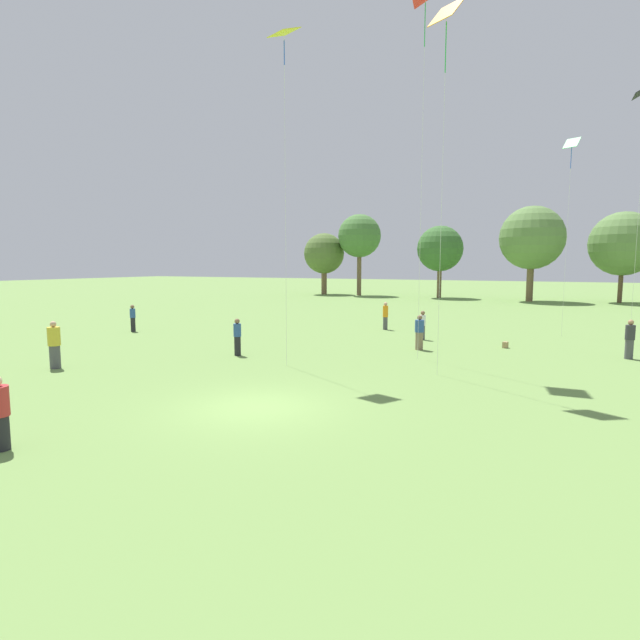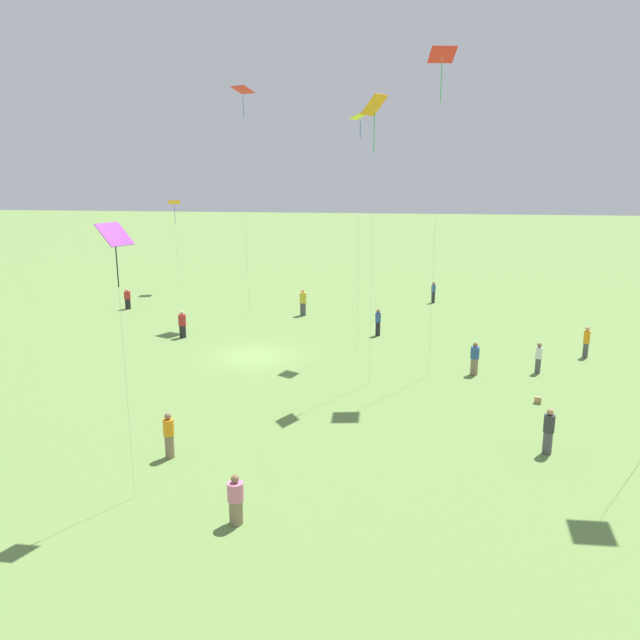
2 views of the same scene
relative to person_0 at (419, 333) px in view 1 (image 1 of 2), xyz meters
name	(u,v)px [view 1 (image 1 of 2)]	position (x,y,z in m)	size (l,w,h in m)	color
ground_plane	(257,407)	(-1.64, -11.84, -0.83)	(240.00, 240.00, 0.00)	#6B8E47
tree_0	(324,254)	(-23.81, 38.68, 4.76)	(5.55, 5.55, 8.41)	brown
tree_1	(359,236)	(-18.54, 38.55, 7.01)	(5.68, 5.68, 10.74)	brown
tree_2	(440,249)	(-7.79, 38.40, 5.22)	(5.60, 5.60, 8.88)	brown
tree_3	(532,238)	(2.70, 36.90, 6.22)	(7.01, 7.01, 10.59)	brown
tree_4	(623,244)	(11.61, 38.79, 5.49)	(6.81, 6.81, 9.74)	brown
person_0	(419,333)	(0.00, 0.00, 0.00)	(0.46, 0.46, 1.70)	#847056
person_1	(237,337)	(-7.06, -5.21, 0.03)	(0.45, 0.45, 1.70)	#232328
person_3	(630,339)	(8.95, 1.73, 0.03)	(0.53, 0.53, 1.75)	#4C4C51
person_5	(54,345)	(-11.97, -10.78, 0.11)	(0.55, 0.55, 1.91)	#4C4C51
person_6	(423,325)	(-0.69, 3.27, -0.02)	(0.46, 0.46, 1.61)	#4C4C51
person_8	(133,318)	(-17.67, -1.37, 0.01)	(0.40, 0.40, 1.67)	#232328
person_10	(385,316)	(-3.93, 6.45, 0.06)	(0.41, 0.41, 1.77)	#4C4C51
kite_2	(571,153)	(6.22, 8.19, 9.50)	(0.93, 0.80, 11.19)	green
kite_3	(284,46)	(-3.86, -6.26, 11.66)	(1.24, 1.20, 13.19)	yellow
kite_4	(425,7)	(0.55, -2.29, 13.83)	(1.21, 1.31, 15.49)	red
kite_5	(446,25)	(2.09, -5.21, 11.68)	(1.35, 1.20, 13.37)	orange
picnic_bag_0	(505,345)	(3.74, 2.42, -0.68)	(0.28, 0.34, 0.31)	#A58459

